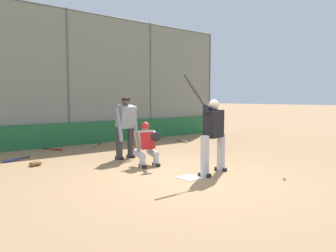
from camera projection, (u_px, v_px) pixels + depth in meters
ground_plane at (190, 178)px, 7.06m from camera, size 160.00×160.00×0.00m
home_plate_marker at (190, 178)px, 7.06m from camera, size 0.43×0.43×0.01m
backstop_fence at (68, 75)px, 11.82m from camera, size 14.88×0.08×4.92m
padding_wall at (71, 134)px, 11.93m from camera, size 14.51×0.18×0.82m
bleachers_beyond at (57, 130)px, 13.87m from camera, size 10.36×1.95×1.16m
batter_at_plate at (213, 134)px, 7.38m from camera, size 1.14×0.56×2.25m
catcher_behind_plate at (147, 143)px, 8.28m from camera, size 0.61×0.75×1.12m
umpire_home at (126, 126)px, 9.24m from camera, size 0.70×0.46×1.74m
spare_bat_near_backstop at (95, 145)px, 11.71m from camera, size 0.71×0.61×0.07m
spare_bat_by_padding at (13, 160)px, 8.96m from camera, size 0.78×0.37×0.07m
spare_bat_third_base_side at (184, 141)px, 12.83m from camera, size 0.21×0.82×0.07m
spare_bat_first_base_side at (55, 149)px, 10.84m from camera, size 0.41×0.76×0.07m
fielding_glove_on_dirt at (35, 164)px, 8.32m from camera, size 0.33×0.25×0.12m
baseball_loose at (285, 178)px, 6.90m from camera, size 0.07×0.07×0.07m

